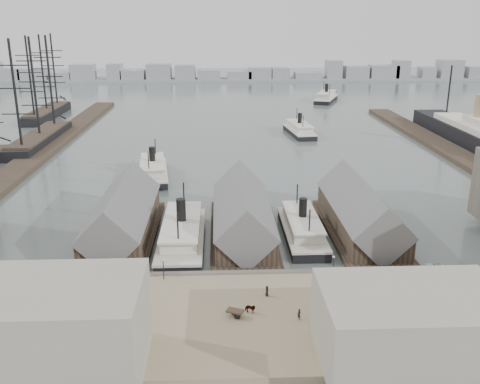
{
  "coord_description": "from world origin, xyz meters",
  "views": [
    {
      "loc": [
        -5.16,
        -92.37,
        45.56
      ],
      "look_at": [
        0.0,
        30.0,
        6.0
      ],
      "focal_mm": 40.0,
      "sensor_mm": 36.0,
      "label": 1
    }
  ],
  "objects_px": {
    "ocean_steamer": "(477,136)",
    "horse_cart_center": "(245,310)",
    "tram": "(445,289)",
    "ferry_docked_west": "(182,234)",
    "horse_cart_right": "(403,302)"
  },
  "relations": [
    {
      "from": "ocean_steamer",
      "to": "horse_cart_center",
      "type": "height_order",
      "value": "ocean_steamer"
    },
    {
      "from": "tram",
      "to": "ferry_docked_west",
      "type": "bearing_deg",
      "value": 146.23
    },
    {
      "from": "horse_cart_center",
      "to": "ocean_steamer",
      "type": "bearing_deg",
      "value": -14.68
    },
    {
      "from": "tram",
      "to": "horse_cart_right",
      "type": "height_order",
      "value": "tram"
    },
    {
      "from": "tram",
      "to": "horse_cart_center",
      "type": "height_order",
      "value": "tram"
    },
    {
      "from": "ferry_docked_west",
      "to": "tram",
      "type": "relative_size",
      "value": 2.77
    },
    {
      "from": "horse_cart_center",
      "to": "horse_cart_right",
      "type": "relative_size",
      "value": 1.01
    },
    {
      "from": "ferry_docked_west",
      "to": "horse_cart_center",
      "type": "relative_size",
      "value": 6.27
    },
    {
      "from": "ocean_steamer",
      "to": "horse_cart_center",
      "type": "relative_size",
      "value": 19.9
    },
    {
      "from": "horse_cart_right",
      "to": "ocean_steamer",
      "type": "bearing_deg",
      "value": -51.69
    },
    {
      "from": "ocean_steamer",
      "to": "ferry_docked_west",
      "type": "bearing_deg",
      "value": -139.9
    },
    {
      "from": "horse_cart_right",
      "to": "tram",
      "type": "bearing_deg",
      "value": -97.3
    },
    {
      "from": "horse_cart_right",
      "to": "horse_cart_center",
      "type": "bearing_deg",
      "value": 70.93
    },
    {
      "from": "ocean_steamer",
      "to": "tram",
      "type": "bearing_deg",
      "value": -117.35
    },
    {
      "from": "ocean_steamer",
      "to": "tram",
      "type": "height_order",
      "value": "ocean_steamer"
    }
  ]
}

